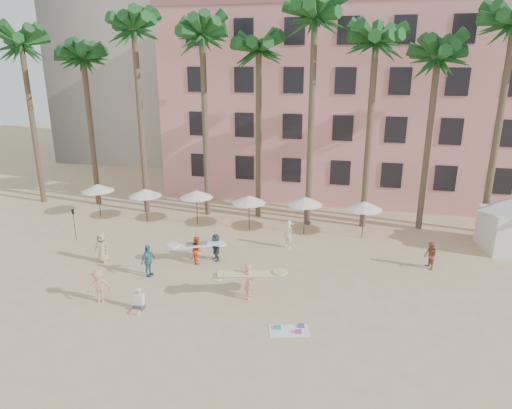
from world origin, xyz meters
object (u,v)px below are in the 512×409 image
Objects in this scene: carrier_yellow at (249,279)px; cabana at (511,219)px; carrier_white at (197,249)px; pink_hotel at (370,103)px.

cabana is at bearing 34.20° from carrier_yellow.
cabana is 17.73m from carrier_yellow.
carrier_white is at bearing -160.96° from cabana.
carrier_yellow is 1.13× the size of carrier_white.
carrier_white is at bearing 139.52° from carrier_yellow.
cabana is at bearing -55.73° from pink_hotel.
pink_hotel reaches higher than carrier_white.
carrier_white is (-9.63, -19.81, -7.10)m from pink_hotel.
cabana reaches higher than carrier_yellow.
pink_hotel is at bearing 76.62° from carrier_yellow.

